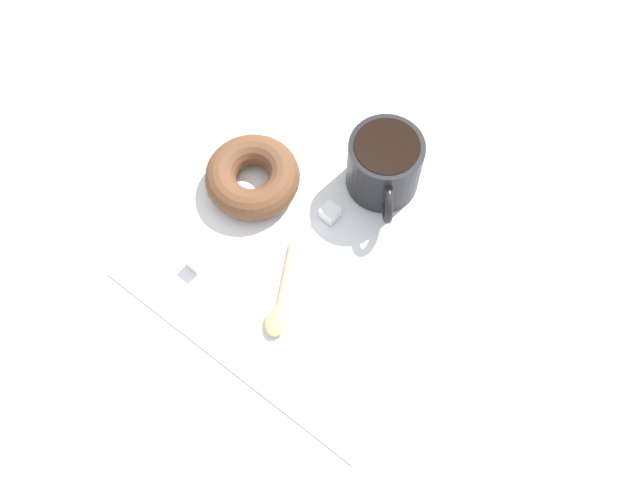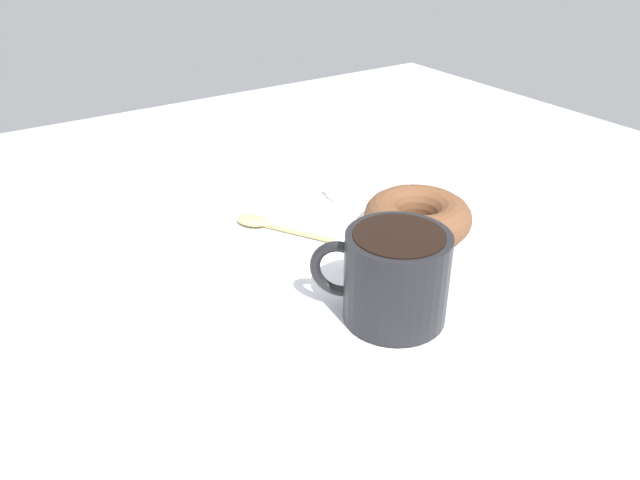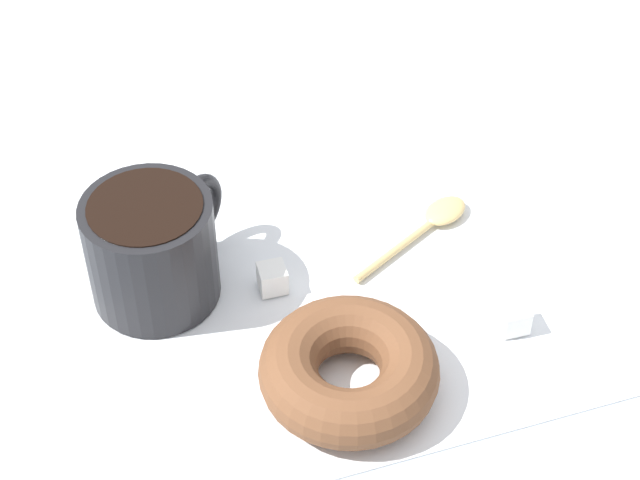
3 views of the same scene
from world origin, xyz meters
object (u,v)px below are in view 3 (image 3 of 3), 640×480
(coffee_cup, at_px, (153,247))
(donut, at_px, (349,370))
(spoon, at_px, (433,220))
(sugar_cube, at_px, (514,318))
(sugar_cube_extra, at_px, (273,279))

(coffee_cup, height_order, donut, coffee_cup)
(spoon, bearing_deg, coffee_cup, -176.63)
(coffee_cup, bearing_deg, sugar_cube, -23.60)
(sugar_cube, bearing_deg, spoon, 98.88)
(sugar_cube, relative_size, sugar_cube_extra, 0.98)
(coffee_cup, bearing_deg, spoon, 3.37)
(donut, relative_size, spoon, 1.06)
(spoon, distance_m, sugar_cube, 0.11)
(donut, bearing_deg, spoon, 51.56)
(spoon, bearing_deg, sugar_cube, -81.12)
(coffee_cup, xyz_separation_m, spoon, (0.20, 0.01, -0.04))
(sugar_cube, bearing_deg, donut, -170.19)
(spoon, xyz_separation_m, sugar_cube_extra, (-0.13, -0.03, 0.01))
(donut, relative_size, sugar_cube_extra, 6.04)
(sugar_cube, xyz_separation_m, sugar_cube_extra, (-0.14, 0.08, 0.00))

